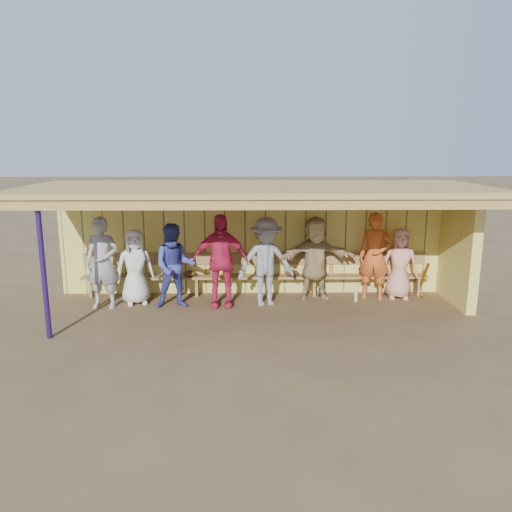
{
  "coord_description": "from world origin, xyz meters",
  "views": [
    {
      "loc": [
        -0.18,
        -9.57,
        3.24
      ],
      "look_at": [
        0.0,
        0.35,
        1.05
      ],
      "focal_mm": 35.0,
      "sensor_mm": 36.0,
      "label": 1
    }
  ],
  "objects": [
    {
      "name": "player_g",
      "position": [
        2.56,
        0.81,
        0.93
      ],
      "size": [
        0.78,
        0.62,
        1.87
      ],
      "primitive_type": "imported",
      "rotation": [
        0.0,
        0.0,
        -0.28
      ],
      "color": "#CC5820",
      "rests_on": "ground"
    },
    {
      "name": "player_h",
      "position": [
        3.11,
        0.81,
        0.77
      ],
      "size": [
        0.79,
        0.55,
        1.54
      ],
      "primitive_type": "imported",
      "rotation": [
        0.0,
        0.0,
        -0.09
      ],
      "color": "tan",
      "rests_on": "ground"
    },
    {
      "name": "dugout_equipment",
      "position": [
        -0.46,
        0.99,
        0.49
      ],
      "size": [
        7.02,
        0.62,
        0.8
      ],
      "color": "orange",
      "rests_on": "ground"
    },
    {
      "name": "player_d",
      "position": [
        -0.73,
        0.32,
        0.96
      ],
      "size": [
        1.14,
        0.51,
        1.92
      ],
      "primitive_type": "imported",
      "rotation": [
        0.0,
        0.0,
        0.04
      ],
      "color": "#CA204A",
      "rests_on": "ground"
    },
    {
      "name": "player_b",
      "position": [
        -2.51,
        0.52,
        0.79
      ],
      "size": [
        0.9,
        0.73,
        1.58
      ],
      "primitive_type": "imported",
      "rotation": [
        0.0,
        0.0,
        0.34
      ],
      "color": "silver",
      "rests_on": "ground"
    },
    {
      "name": "bench",
      "position": [
        0.0,
        1.12,
        0.53
      ],
      "size": [
        7.6,
        0.34,
        0.93
      ],
      "color": "#9E7743",
      "rests_on": "ground"
    },
    {
      "name": "player_e",
      "position": [
        0.2,
        0.4,
        0.91
      ],
      "size": [
        1.31,
        0.94,
        1.83
      ],
      "primitive_type": "imported",
      "rotation": [
        0.0,
        0.0,
        0.24
      ],
      "color": "gray",
      "rests_on": "ground"
    },
    {
      "name": "player_c",
      "position": [
        -1.65,
        0.26,
        0.87
      ],
      "size": [
        0.92,
        0.76,
        1.73
      ],
      "primitive_type": "imported",
      "rotation": [
        0.0,
        0.0,
        0.13
      ],
      "color": "#373F98",
      "rests_on": "ground"
    },
    {
      "name": "player_f",
      "position": [
        1.28,
        0.81,
        0.9
      ],
      "size": [
        1.72,
        0.75,
        1.79
      ],
      "primitive_type": "imported",
      "rotation": [
        0.0,
        0.0,
        0.13
      ],
      "color": "tan",
      "rests_on": "ground"
    },
    {
      "name": "ground",
      "position": [
        0.0,
        0.0,
        0.0
      ],
      "size": [
        90.0,
        90.0,
        0.0
      ],
      "primitive_type": "plane",
      "color": "brown",
      "rests_on": "ground"
    },
    {
      "name": "dugout_structure",
      "position": [
        0.39,
        0.69,
        1.69
      ],
      "size": [
        8.8,
        3.2,
        2.5
      ],
      "color": "#E6D562",
      "rests_on": "ground"
    },
    {
      "name": "player_a",
      "position": [
        -3.11,
        0.28,
        0.94
      ],
      "size": [
        0.72,
        0.5,
        1.87
      ],
      "primitive_type": "imported",
      "rotation": [
        0.0,
        0.0,
        -0.08
      ],
      "color": "#96939B",
      "rests_on": "ground"
    }
  ]
}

